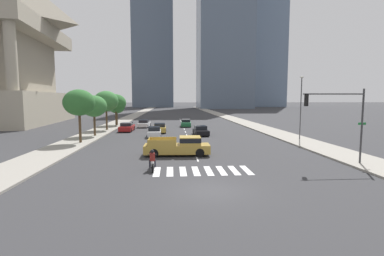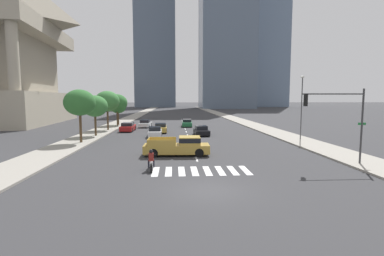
# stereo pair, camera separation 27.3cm
# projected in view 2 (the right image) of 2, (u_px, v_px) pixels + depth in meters

# --- Properties ---
(ground_plane) EXTENTS (800.00, 800.00, 0.00)m
(ground_plane) POSITION_uv_depth(u_px,v_px,m) (208.00, 190.00, 15.80)
(ground_plane) COLOR #333335
(sidewalk_east) EXTENTS (4.00, 260.00, 0.15)m
(sidewalk_east) POSITION_uv_depth(u_px,v_px,m) (267.00, 130.00, 46.39)
(sidewalk_east) COLOR gray
(sidewalk_east) RESTS_ON ground
(sidewalk_west) EXTENTS (4.00, 260.00, 0.15)m
(sidewalk_west) POSITION_uv_depth(u_px,v_px,m) (102.00, 131.00, 44.76)
(sidewalk_west) COLOR gray
(sidewalk_west) RESTS_ON ground
(crosswalk_near) EXTENTS (6.75, 2.66, 0.01)m
(crosswalk_near) POSITION_uv_depth(u_px,v_px,m) (201.00, 171.00, 20.06)
(crosswalk_near) COLOR silver
(crosswalk_near) RESTS_ON ground
(lane_divider_center) EXTENTS (0.14, 50.00, 0.01)m
(lane_divider_center) POSITION_uv_depth(u_px,v_px,m) (185.00, 129.00, 47.86)
(lane_divider_center) COLOR silver
(lane_divider_center) RESTS_ON ground
(motorcycle_lead) EXTENTS (0.70, 2.12, 1.49)m
(motorcycle_lead) POSITION_uv_depth(u_px,v_px,m) (151.00, 162.00, 20.29)
(motorcycle_lead) COLOR black
(motorcycle_lead) RESTS_ON ground
(pickup_truck) EXTENTS (5.83, 2.22, 1.67)m
(pickup_truck) POSITION_uv_depth(u_px,v_px,m) (180.00, 146.00, 25.58)
(pickup_truck) COLOR #B28E38
(pickup_truck) RESTS_ON ground
(sedan_red_0) EXTENTS (1.97, 4.70, 1.35)m
(sedan_red_0) POSITION_uv_depth(u_px,v_px,m) (128.00, 127.00, 44.75)
(sedan_red_0) COLOR maroon
(sedan_red_0) RESTS_ON ground
(sedan_black_1) EXTENTS (2.00, 4.29, 1.30)m
(sedan_black_1) POSITION_uv_depth(u_px,v_px,m) (201.00, 131.00, 39.80)
(sedan_black_1) COLOR black
(sedan_black_1) RESTS_ON ground
(sedan_green_2) EXTENTS (1.93, 4.71, 1.31)m
(sedan_green_2) POSITION_uv_depth(u_px,v_px,m) (187.00, 123.00, 52.38)
(sedan_green_2) COLOR #1E6038
(sedan_green_2) RESTS_ON ground
(sedan_white_3) EXTENTS (2.08, 4.49, 1.31)m
(sedan_white_3) POSITION_uv_depth(u_px,v_px,m) (145.00, 124.00, 51.10)
(sedan_white_3) COLOR silver
(sedan_white_3) RESTS_ON ground
(sedan_white_4) EXTENTS (1.88, 4.27, 1.35)m
(sedan_white_4) POSITION_uv_depth(u_px,v_px,m) (155.00, 132.00, 38.16)
(sedan_white_4) COLOR silver
(sedan_white_4) RESTS_ON ground
(sedan_gold_5) EXTENTS (1.97, 4.84, 1.34)m
(sedan_gold_5) POSITION_uv_depth(u_px,v_px,m) (161.00, 128.00, 43.36)
(sedan_gold_5) COLOR #B28E38
(sedan_gold_5) RESTS_ON ground
(traffic_signal_near) EXTENTS (4.95, 0.28, 5.62)m
(traffic_signal_near) POSITION_uv_depth(u_px,v_px,m) (340.00, 112.00, 21.30)
(traffic_signal_near) COLOR #333335
(traffic_signal_near) RESTS_ON sidewalk_east
(street_lamp_east) EXTENTS (0.50, 0.24, 7.55)m
(street_lamp_east) POSITION_uv_depth(u_px,v_px,m) (302.00, 103.00, 34.33)
(street_lamp_east) COLOR #3F3F42
(street_lamp_east) RESTS_ON sidewalk_east
(street_tree_nearest) EXTENTS (3.41, 3.41, 5.90)m
(street_tree_nearest) POSITION_uv_depth(u_px,v_px,m) (80.00, 103.00, 31.83)
(street_tree_nearest) COLOR #4C3823
(street_tree_nearest) RESTS_ON sidewalk_west
(street_tree_second) EXTENTS (3.32, 3.32, 5.32)m
(street_tree_second) POSITION_uv_depth(u_px,v_px,m) (95.00, 106.00, 37.94)
(street_tree_second) COLOR #4C3823
(street_tree_second) RESTS_ON sidewalk_west
(street_tree_third) EXTENTS (3.79, 3.79, 6.10)m
(street_tree_third) POSITION_uv_depth(u_px,v_px,m) (107.00, 101.00, 45.00)
(street_tree_third) COLOR #4C3823
(street_tree_third) RESTS_ON sidewalk_west
(street_tree_fourth) EXTENTS (3.78, 3.78, 5.72)m
(street_tree_fourth) POSITION_uv_depth(u_px,v_px,m) (117.00, 103.00, 52.69)
(street_tree_fourth) COLOR #4C3823
(street_tree_fourth) RESTS_ON sidewalk_west
(street_tree_fifth) EXTENTS (3.04, 3.04, 4.76)m
(street_tree_fifth) POSITION_uv_depth(u_px,v_px,m) (118.00, 106.00, 53.66)
(street_tree_fifth) COLOR #4C3823
(street_tree_fifth) RESTS_ON sidewalk_west
(office_tower_center_skyline) EXTENTS (27.20, 25.90, 114.52)m
(office_tower_center_skyline) POSITION_uv_depth(u_px,v_px,m) (227.00, 7.00, 149.50)
(office_tower_center_skyline) COLOR slate
(office_tower_center_skyline) RESTS_ON ground
(office_tower_right_skyline) EXTENTS (24.47, 22.60, 115.60)m
(office_tower_right_skyline) POSITION_uv_depth(u_px,v_px,m) (267.00, 17.00, 184.07)
(office_tower_right_skyline) COLOR slate
(office_tower_right_skyline) RESTS_ON ground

